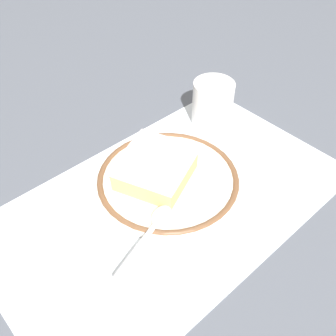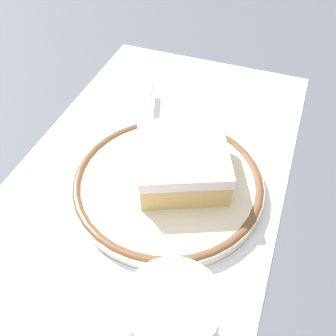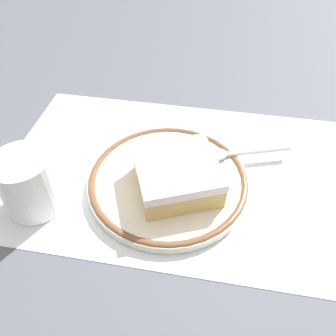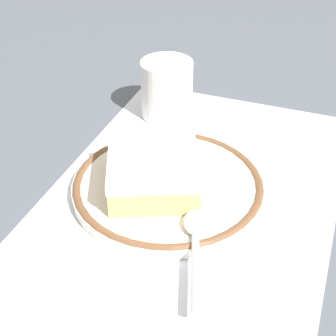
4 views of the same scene
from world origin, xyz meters
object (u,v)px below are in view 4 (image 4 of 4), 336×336
at_px(cake_slice, 153,172).
at_px(cup, 167,92).
at_px(spoon, 195,238).
at_px(plate, 168,186).

distance_m(cake_slice, cup, 0.18).
height_order(cake_slice, cup, cup).
height_order(spoon, cup, cup).
height_order(plate, spoon, spoon).
height_order(cake_slice, spoon, cake_slice).
relative_size(spoon, cup, 1.61).
xyz_separation_m(cake_slice, spoon, (-0.06, -0.07, -0.02)).
relative_size(plate, cake_slice, 1.65).
bearing_deg(cake_slice, cup, 16.08).
relative_size(cake_slice, spoon, 1.03).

